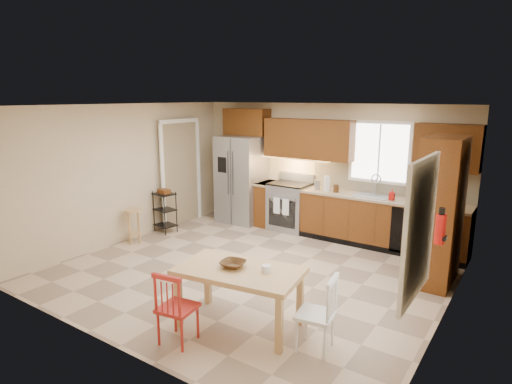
{
  "coord_description": "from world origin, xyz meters",
  "views": [
    {
      "loc": [
        3.53,
        -5.06,
        2.63
      ],
      "look_at": [
        -0.16,
        0.4,
        1.15
      ],
      "focal_mm": 30.0,
      "sensor_mm": 36.0,
      "label": 1
    }
  ],
  "objects_px": {
    "pantry": "(441,211)",
    "chair_white": "(316,313)",
    "soap_bottle": "(392,195)",
    "utility_cart": "(165,212)",
    "range_stove": "(290,207)",
    "refrigerator": "(242,179)",
    "dining_table": "(239,298)",
    "table_bowl": "(233,268)",
    "chair_red": "(178,306)",
    "fire_extinguisher": "(440,229)",
    "table_jar": "(266,271)",
    "bar_stool": "(134,226)"
  },
  "relations": [
    {
      "from": "dining_table",
      "to": "bar_stool",
      "type": "height_order",
      "value": "dining_table"
    },
    {
      "from": "fire_extinguisher",
      "to": "chair_red",
      "type": "xyz_separation_m",
      "value": [
        -2.17,
        -2.18,
        -0.68
      ]
    },
    {
      "from": "chair_white",
      "to": "range_stove",
      "type": "bearing_deg",
      "value": 24.7
    },
    {
      "from": "refrigerator",
      "to": "table_jar",
      "type": "height_order",
      "value": "refrigerator"
    },
    {
      "from": "soap_bottle",
      "to": "table_jar",
      "type": "height_order",
      "value": "soap_bottle"
    },
    {
      "from": "pantry",
      "to": "table_jar",
      "type": "height_order",
      "value": "pantry"
    },
    {
      "from": "soap_bottle",
      "to": "chair_red",
      "type": "xyz_separation_m",
      "value": [
        -1.02,
        -4.13,
        -0.58
      ]
    },
    {
      "from": "table_bowl",
      "to": "bar_stool",
      "type": "xyz_separation_m",
      "value": [
        -3.22,
        1.26,
        -0.38
      ]
    },
    {
      "from": "refrigerator",
      "to": "pantry",
      "type": "height_order",
      "value": "pantry"
    },
    {
      "from": "range_stove",
      "to": "table_bowl",
      "type": "xyz_separation_m",
      "value": [
        1.27,
        -3.57,
        0.24
      ]
    },
    {
      "from": "dining_table",
      "to": "utility_cart",
      "type": "height_order",
      "value": "utility_cart"
    },
    {
      "from": "chair_white",
      "to": "utility_cart",
      "type": "bearing_deg",
      "value": 56.35
    },
    {
      "from": "pantry",
      "to": "dining_table",
      "type": "height_order",
      "value": "pantry"
    },
    {
      "from": "soap_bottle",
      "to": "utility_cart",
      "type": "height_order",
      "value": "soap_bottle"
    },
    {
      "from": "pantry",
      "to": "chair_white",
      "type": "relative_size",
      "value": 2.52
    },
    {
      "from": "soap_bottle",
      "to": "range_stove",
      "type": "bearing_deg",
      "value": 177.6
    },
    {
      "from": "pantry",
      "to": "fire_extinguisher",
      "type": "relative_size",
      "value": 5.83
    },
    {
      "from": "soap_bottle",
      "to": "table_jar",
      "type": "xyz_separation_m",
      "value": [
        -0.36,
        -3.39,
        -0.27
      ]
    },
    {
      "from": "table_jar",
      "to": "utility_cart",
      "type": "distance_m",
      "value": 4.13
    },
    {
      "from": "fire_extinguisher",
      "to": "table_jar",
      "type": "height_order",
      "value": "fire_extinguisher"
    },
    {
      "from": "fire_extinguisher",
      "to": "table_jar",
      "type": "xyz_separation_m",
      "value": [
        -1.51,
        -1.44,
        -0.37
      ]
    },
    {
      "from": "pantry",
      "to": "chair_white",
      "type": "height_order",
      "value": "pantry"
    },
    {
      "from": "utility_cart",
      "to": "dining_table",
      "type": "bearing_deg",
      "value": -22.29
    },
    {
      "from": "table_jar",
      "to": "utility_cart",
      "type": "height_order",
      "value": "utility_cart"
    },
    {
      "from": "refrigerator",
      "to": "utility_cart",
      "type": "height_order",
      "value": "refrigerator"
    },
    {
      "from": "refrigerator",
      "to": "soap_bottle",
      "type": "relative_size",
      "value": 9.53
    },
    {
      "from": "refrigerator",
      "to": "range_stove",
      "type": "relative_size",
      "value": 1.98
    },
    {
      "from": "range_stove",
      "to": "bar_stool",
      "type": "bearing_deg",
      "value": -130.23
    },
    {
      "from": "dining_table",
      "to": "chair_red",
      "type": "height_order",
      "value": "chair_red"
    },
    {
      "from": "refrigerator",
      "to": "chair_white",
      "type": "bearing_deg",
      "value": -44.98
    },
    {
      "from": "refrigerator",
      "to": "pantry",
      "type": "xyz_separation_m",
      "value": [
        4.13,
        -0.93,
        0.14
      ]
    },
    {
      "from": "pantry",
      "to": "bar_stool",
      "type": "bearing_deg",
      "value": -165.01
    },
    {
      "from": "soap_bottle",
      "to": "dining_table",
      "type": "relative_size",
      "value": 0.13
    },
    {
      "from": "utility_cart",
      "to": "refrigerator",
      "type": "bearing_deg",
      "value": 70.75
    },
    {
      "from": "chair_red",
      "to": "table_jar",
      "type": "relative_size",
      "value": 7.56
    },
    {
      "from": "pantry",
      "to": "dining_table",
      "type": "relative_size",
      "value": 1.48
    },
    {
      "from": "refrigerator",
      "to": "dining_table",
      "type": "bearing_deg",
      "value": -54.41
    },
    {
      "from": "table_jar",
      "to": "range_stove",
      "type": "bearing_deg",
      "value": 115.66
    },
    {
      "from": "dining_table",
      "to": "table_bowl",
      "type": "relative_size",
      "value": 4.94
    },
    {
      "from": "fire_extinguisher",
      "to": "refrigerator",
      "type": "bearing_deg",
      "value": 155.48
    },
    {
      "from": "refrigerator",
      "to": "chair_white",
      "type": "relative_size",
      "value": 2.18
    },
    {
      "from": "table_jar",
      "to": "table_bowl",
      "type": "bearing_deg",
      "value": -167.47
    },
    {
      "from": "pantry",
      "to": "utility_cart",
      "type": "xyz_separation_m",
      "value": [
        -4.93,
        -0.54,
        -0.64
      ]
    },
    {
      "from": "soap_bottle",
      "to": "chair_white",
      "type": "distance_m",
      "value": 3.49
    },
    {
      "from": "refrigerator",
      "to": "chair_white",
      "type": "height_order",
      "value": "refrigerator"
    },
    {
      "from": "table_bowl",
      "to": "utility_cart",
      "type": "distance_m",
      "value": 3.83
    },
    {
      "from": "soap_bottle",
      "to": "refrigerator",
      "type": "bearing_deg",
      "value": 179.55
    },
    {
      "from": "range_stove",
      "to": "utility_cart",
      "type": "xyz_separation_m",
      "value": [
        -1.95,
        -1.53,
        -0.05
      ]
    },
    {
      "from": "refrigerator",
      "to": "pantry",
      "type": "bearing_deg",
      "value": -12.62
    },
    {
      "from": "chair_red",
      "to": "pantry",
      "type": "bearing_deg",
      "value": 50.04
    }
  ]
}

